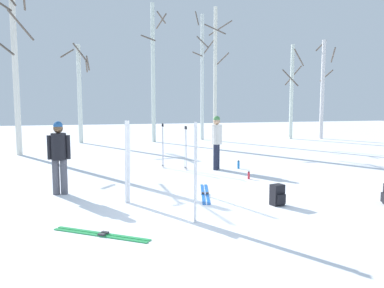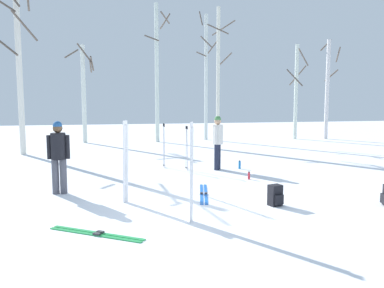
% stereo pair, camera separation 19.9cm
% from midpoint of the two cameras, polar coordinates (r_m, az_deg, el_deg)
% --- Properties ---
extents(ground_plane, '(60.00, 60.00, 0.00)m').
position_cam_midpoint_polar(ground_plane, '(7.98, 1.35, -9.32)').
color(ground_plane, white).
extents(person_0, '(0.34, 0.46, 1.72)m').
position_cam_midpoint_polar(person_0, '(12.07, 4.34, 0.74)').
color(person_0, '#1E2338').
rests_on(person_0, ground_plane).
extents(person_2, '(0.52, 0.34, 1.72)m').
position_cam_midpoint_polar(person_2, '(9.34, -18.85, -1.21)').
color(person_2, '#4C4C56').
rests_on(person_2, ground_plane).
extents(ski_pair_planted_0, '(0.15, 0.12, 1.76)m').
position_cam_midpoint_polar(ski_pair_planted_0, '(8.20, -9.25, -2.69)').
color(ski_pair_planted_0, white).
rests_on(ski_pair_planted_0, ground_plane).
extents(ski_pair_planted_1, '(0.11, 0.16, 1.80)m').
position_cam_midpoint_polar(ski_pair_planted_1, '(6.79, 0.77, -4.32)').
color(ski_pair_planted_1, white).
rests_on(ski_pair_planted_1, ground_plane).
extents(ski_pair_lying_0, '(0.64, 1.92, 0.05)m').
position_cam_midpoint_polar(ski_pair_lying_0, '(8.99, 2.40, -7.46)').
color(ski_pair_lying_0, blue).
rests_on(ski_pair_lying_0, ground_plane).
extents(ski_pair_lying_1, '(1.54, 1.15, 0.05)m').
position_cam_midpoint_polar(ski_pair_lying_1, '(6.53, -13.32, -12.99)').
color(ski_pair_lying_1, green).
rests_on(ski_pair_lying_1, ground_plane).
extents(ski_poles_0, '(0.07, 0.26, 1.46)m').
position_cam_midpoint_polar(ski_poles_0, '(12.45, -3.78, -0.03)').
color(ski_poles_0, '#B2B2BC').
rests_on(ski_poles_0, ground_plane).
extents(ski_poles_1, '(0.07, 0.27, 1.40)m').
position_cam_midpoint_polar(ski_poles_1, '(12.00, -0.33, -0.39)').
color(ski_poles_1, '#B2B2BC').
rests_on(ski_poles_1, ground_plane).
extents(backpack_0, '(0.30, 0.33, 0.44)m').
position_cam_midpoint_polar(backpack_0, '(8.17, 13.11, -7.56)').
color(backpack_0, black).
rests_on(backpack_0, ground_plane).
extents(water_bottle_0, '(0.06, 0.06, 0.22)m').
position_cam_midpoint_polar(water_bottle_0, '(10.75, 9.08, -4.72)').
color(water_bottle_0, red).
rests_on(water_bottle_0, ground_plane).
extents(water_bottle_1, '(0.07, 0.07, 0.27)m').
position_cam_midpoint_polar(water_bottle_1, '(12.39, 7.63, -3.13)').
color(water_bottle_1, '#1E72BF').
rests_on(water_bottle_1, ground_plane).
extents(birch_tree_0, '(1.68, 1.41, 6.98)m').
position_cam_midpoint_polar(birch_tree_0, '(16.97, -24.25, 10.36)').
color(birch_tree_0, silver).
rests_on(birch_tree_0, ground_plane).
extents(birch_tree_1, '(1.44, 1.42, 5.13)m').
position_cam_midpoint_polar(birch_tree_1, '(20.84, -15.70, 7.70)').
color(birch_tree_1, silver).
rests_on(birch_tree_1, ground_plane).
extents(birch_tree_2, '(1.40, 1.43, 7.33)m').
position_cam_midpoint_polar(birch_tree_2, '(20.69, -4.99, 10.85)').
color(birch_tree_2, silver).
rests_on(birch_tree_2, ground_plane).
extents(birch_tree_3, '(1.42, 1.43, 6.29)m').
position_cam_midpoint_polar(birch_tree_3, '(17.18, 4.32, 9.99)').
color(birch_tree_3, silver).
rests_on(birch_tree_3, ground_plane).
extents(birch_tree_4, '(1.29, 1.28, 7.22)m').
position_cam_midpoint_polar(birch_tree_4, '(21.79, 2.40, 10.26)').
color(birch_tree_4, silver).
rests_on(birch_tree_4, ground_plane).
extents(birch_tree_5, '(1.37, 1.37, 5.45)m').
position_cam_midpoint_polar(birch_tree_5, '(23.01, 15.64, 7.77)').
color(birch_tree_5, silver).
rests_on(birch_tree_5, ground_plane).
extents(birch_tree_6, '(1.07, 1.29, 5.78)m').
position_cam_midpoint_polar(birch_tree_6, '(23.59, 19.94, 7.94)').
color(birch_tree_6, silver).
rests_on(birch_tree_6, ground_plane).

